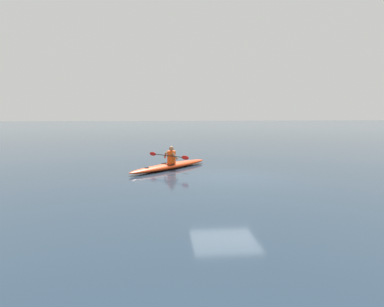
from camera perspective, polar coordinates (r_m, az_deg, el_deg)
name	(u,v)px	position (r m, az deg, el deg)	size (l,w,h in m)	color
ground_plane	(225,178)	(12.24, 5.84, -4.23)	(160.00, 160.00, 0.00)	#1E2D3D
kayak	(170,166)	(14.09, -3.88, -2.18)	(3.68, 3.66, 0.24)	red
kayaker	(171,156)	(14.08, -3.70, -0.43)	(1.66, 1.68, 0.74)	#E04C14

